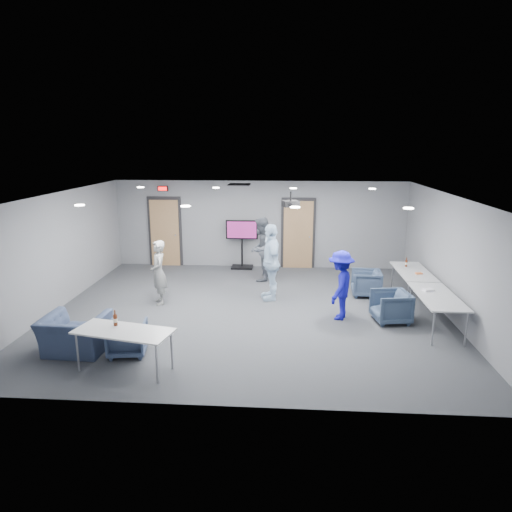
# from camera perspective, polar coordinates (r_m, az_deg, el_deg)

# --- Properties ---
(floor) EXTENTS (9.00, 9.00, 0.00)m
(floor) POSITION_cam_1_polar(r_m,az_deg,el_deg) (10.73, -0.89, -6.86)
(floor) COLOR #323539
(floor) RESTS_ON ground
(ceiling) EXTENTS (9.00, 9.00, 0.00)m
(ceiling) POSITION_cam_1_polar(r_m,az_deg,el_deg) (10.10, -0.95, 7.63)
(ceiling) COLOR silver
(ceiling) RESTS_ON wall_back
(wall_back) EXTENTS (9.00, 0.02, 2.70)m
(wall_back) POSITION_cam_1_polar(r_m,az_deg,el_deg) (14.24, 0.46, 3.96)
(wall_back) COLOR slate
(wall_back) RESTS_ON floor
(wall_front) EXTENTS (9.00, 0.02, 2.70)m
(wall_front) POSITION_cam_1_polar(r_m,az_deg,el_deg) (6.54, -3.95, -8.14)
(wall_front) COLOR slate
(wall_front) RESTS_ON floor
(wall_left) EXTENTS (0.02, 8.00, 2.70)m
(wall_left) POSITION_cam_1_polar(r_m,az_deg,el_deg) (11.61, -23.64, 0.52)
(wall_left) COLOR slate
(wall_left) RESTS_ON floor
(wall_right) EXTENTS (0.02, 8.00, 2.70)m
(wall_right) POSITION_cam_1_polar(r_m,az_deg,el_deg) (10.92, 23.33, -0.24)
(wall_right) COLOR slate
(wall_right) RESTS_ON floor
(door_left) EXTENTS (1.06, 0.17, 2.24)m
(door_left) POSITION_cam_1_polar(r_m,az_deg,el_deg) (14.73, -11.29, 2.92)
(door_left) COLOR black
(door_left) RESTS_ON wall_back
(door_right) EXTENTS (1.06, 0.17, 2.24)m
(door_right) POSITION_cam_1_polar(r_m,az_deg,el_deg) (14.22, 5.28, 2.74)
(door_right) COLOR black
(door_right) RESTS_ON wall_back
(exit_sign) EXTENTS (0.32, 0.08, 0.16)m
(exit_sign) POSITION_cam_1_polar(r_m,az_deg,el_deg) (14.52, -11.57, 8.26)
(exit_sign) COLOR black
(exit_sign) RESTS_ON wall_back
(hvac_diffuser) EXTENTS (0.60, 0.60, 0.03)m
(hvac_diffuser) POSITION_cam_1_polar(r_m,az_deg,el_deg) (12.92, -2.10, 8.91)
(hvac_diffuser) COLOR black
(hvac_diffuser) RESTS_ON ceiling
(downlights) EXTENTS (6.18, 3.78, 0.02)m
(downlights) POSITION_cam_1_polar(r_m,az_deg,el_deg) (10.10, -0.95, 7.54)
(downlights) COLOR white
(downlights) RESTS_ON ceiling
(person_a) EXTENTS (0.57, 0.67, 1.56)m
(person_a) POSITION_cam_1_polar(r_m,az_deg,el_deg) (11.23, -12.07, -2.03)
(person_a) COLOR gray
(person_a) RESTS_ON floor
(person_b) EXTENTS (0.89, 1.03, 1.81)m
(person_b) POSITION_cam_1_polar(r_m,az_deg,el_deg) (12.85, 0.63, 0.85)
(person_b) COLOR #525862
(person_b) RESTS_ON floor
(person_c) EXTENTS (0.69, 1.19, 1.91)m
(person_c) POSITION_cam_1_polar(r_m,az_deg,el_deg) (11.28, 1.87, -0.74)
(person_c) COLOR #C1DEF9
(person_c) RESTS_ON floor
(person_d) EXTENTS (0.88, 1.13, 1.54)m
(person_d) POSITION_cam_1_polar(r_m,az_deg,el_deg) (10.21, 10.51, -3.62)
(person_d) COLOR #18189D
(person_d) RESTS_ON floor
(chair_right_a) EXTENTS (0.77, 0.75, 0.67)m
(chair_right_a) POSITION_cam_1_polar(r_m,az_deg,el_deg) (12.01, 13.60, -3.31)
(chair_right_a) COLOR #34425A
(chair_right_a) RESTS_ON floor
(chair_right_b) EXTENTS (0.86, 0.84, 0.69)m
(chair_right_b) POSITION_cam_1_polar(r_m,az_deg,el_deg) (10.41, 16.49, -6.10)
(chair_right_b) COLOR #36465E
(chair_right_b) RESTS_ON floor
(chair_front_a) EXTENTS (0.76, 0.78, 0.62)m
(chair_front_a) POSITION_cam_1_polar(r_m,az_deg,el_deg) (8.86, -15.76, -9.85)
(chair_front_a) COLOR #3E4D6B
(chair_front_a) RESTS_ON floor
(chair_front_b) EXTENTS (1.15, 1.01, 0.72)m
(chair_front_b) POSITION_cam_1_polar(r_m,az_deg,el_deg) (9.21, -21.68, -9.09)
(chair_front_b) COLOR #394562
(chair_front_b) RESTS_ON floor
(table_right_a) EXTENTS (0.77, 1.84, 0.73)m
(table_right_a) POSITION_cam_1_polar(r_m,az_deg,el_deg) (11.97, 19.04, -1.98)
(table_right_a) COLOR #BBBDC0
(table_right_a) RESTS_ON floor
(table_right_b) EXTENTS (0.78, 1.87, 0.73)m
(table_right_b) POSITION_cam_1_polar(r_m,az_deg,el_deg) (10.23, 21.71, -4.86)
(table_right_b) COLOR #BBBDC0
(table_right_b) RESTS_ON floor
(table_front_left) EXTENTS (1.77, 1.03, 0.73)m
(table_front_left) POSITION_cam_1_polar(r_m,az_deg,el_deg) (8.14, -16.23, -9.24)
(table_front_left) COLOR #BBBDC0
(table_front_left) RESTS_ON floor
(bottle_front) EXTENTS (0.07, 0.07, 0.28)m
(bottle_front) POSITION_cam_1_polar(r_m,az_deg,el_deg) (8.32, -17.17, -7.64)
(bottle_front) COLOR #55220E
(bottle_front) RESTS_ON table_front_left
(bottle_right) EXTENTS (0.06, 0.06, 0.24)m
(bottle_right) POSITION_cam_1_polar(r_m,az_deg,el_deg) (12.30, 18.28, -0.86)
(bottle_right) COLOR #55220E
(bottle_right) RESTS_ON table_right_a
(snack_box) EXTENTS (0.17, 0.13, 0.03)m
(snack_box) POSITION_cam_1_polar(r_m,az_deg,el_deg) (11.72, 19.69, -2.05)
(snack_box) COLOR #D56B35
(snack_box) RESTS_ON table_right_a
(wrapper) EXTENTS (0.25, 0.20, 0.05)m
(wrapper) POSITION_cam_1_polar(r_m,az_deg,el_deg) (10.46, 20.75, -3.98)
(wrapper) COLOR white
(wrapper) RESTS_ON table_right_b
(tv_stand) EXTENTS (0.99, 0.47, 1.52)m
(tv_stand) POSITION_cam_1_polar(r_m,az_deg,el_deg) (14.13, -1.77, 1.86)
(tv_stand) COLOR black
(tv_stand) RESTS_ON floor
(projector) EXTENTS (0.45, 0.41, 0.36)m
(projector) POSITION_cam_1_polar(r_m,az_deg,el_deg) (11.02, 4.34, 6.56)
(projector) COLOR black
(projector) RESTS_ON ceiling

